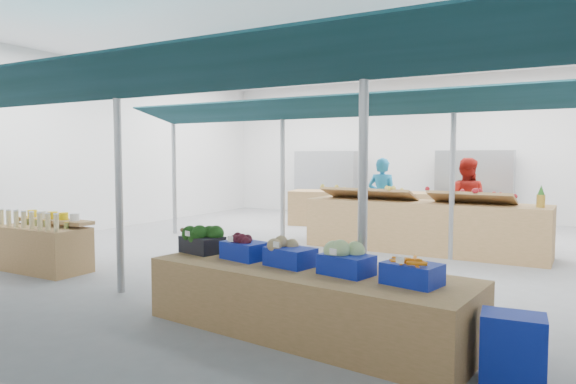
# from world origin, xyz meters

# --- Properties ---
(floor) EXTENTS (13.00, 13.00, 0.00)m
(floor) POSITION_xyz_m (0.00, 0.00, 0.00)
(floor) COLOR slate
(floor) RESTS_ON ground
(hall) EXTENTS (13.00, 13.00, 13.00)m
(hall) POSITION_xyz_m (0.00, 1.44, 2.65)
(hall) COLOR silver
(hall) RESTS_ON ground
(pole_grid) EXTENTS (10.00, 4.60, 3.00)m
(pole_grid) POSITION_xyz_m (0.75, -1.75, 1.81)
(pole_grid) COLOR gray
(pole_grid) RESTS_ON floor
(awnings) EXTENTS (9.50, 7.08, 0.30)m
(awnings) POSITION_xyz_m (0.75, -1.75, 2.78)
(awnings) COLOR black
(awnings) RESTS_ON pole_grid
(back_shelving_left) EXTENTS (2.00, 0.50, 2.00)m
(back_shelving_left) POSITION_xyz_m (-2.50, 6.00, 1.00)
(back_shelving_left) COLOR #B23F33
(back_shelving_left) RESTS_ON floor
(back_shelving_right) EXTENTS (2.00, 0.50, 2.00)m
(back_shelving_right) POSITION_xyz_m (2.00, 6.00, 1.00)
(back_shelving_right) COLOR #B23F33
(back_shelving_right) RESTS_ON floor
(bottle_shelf) EXTENTS (1.63, 1.03, 1.00)m
(bottle_shelf) POSITION_xyz_m (-3.12, -3.64, 0.40)
(bottle_shelf) COLOR olive
(bottle_shelf) RESTS_ON floor
(veg_counter) EXTENTS (3.64, 1.58, 0.69)m
(veg_counter) POSITION_xyz_m (1.95, -4.20, 0.34)
(veg_counter) COLOR olive
(veg_counter) RESTS_ON floor
(fruit_counter) EXTENTS (4.60, 1.21, 0.98)m
(fruit_counter) POSITION_xyz_m (1.85, 1.03, 0.49)
(fruit_counter) COLOR olive
(fruit_counter) RESTS_ON floor
(far_counter) EXTENTS (5.25, 2.09, 0.93)m
(far_counter) POSITION_xyz_m (0.14, 4.05, 0.46)
(far_counter) COLOR olive
(far_counter) RESTS_ON floor
(crate_stack) EXTENTS (0.52, 0.39, 0.59)m
(crate_stack) POSITION_xyz_m (4.00, -4.53, 0.30)
(crate_stack) COLOR #0D1F92
(crate_stack) RESTS_ON floor
(vendor_left) EXTENTS (0.68, 0.46, 1.83)m
(vendor_left) POSITION_xyz_m (0.65, 2.13, 0.91)
(vendor_left) COLOR #1973A8
(vendor_left) RESTS_ON floor
(vendor_right) EXTENTS (0.91, 0.72, 1.83)m
(vendor_right) POSITION_xyz_m (2.45, 2.13, 0.91)
(vendor_right) COLOR #B21C16
(vendor_right) RESTS_ON floor
(crate_broccoli) EXTENTS (0.57, 0.46, 0.35)m
(crate_broccoli) POSITION_xyz_m (0.44, -4.03, 0.84)
(crate_broccoli) COLOR black
(crate_broccoli) RESTS_ON veg_counter
(crate_beets) EXTENTS (0.57, 0.46, 0.29)m
(crate_beets) POSITION_xyz_m (1.12, -4.11, 0.82)
(crate_beets) COLOR #0D1F92
(crate_beets) RESTS_ON veg_counter
(crate_celeriac) EXTENTS (0.57, 0.46, 0.31)m
(crate_celeriac) POSITION_xyz_m (1.75, -4.18, 0.83)
(crate_celeriac) COLOR #0D1F92
(crate_celeriac) RESTS_ON veg_counter
(crate_cabbage) EXTENTS (0.57, 0.46, 0.35)m
(crate_cabbage) POSITION_xyz_m (2.43, -4.26, 0.84)
(crate_cabbage) COLOR #0D1F92
(crate_cabbage) RESTS_ON veg_counter
(crate_carrots) EXTENTS (0.57, 0.46, 0.29)m
(crate_carrots) POSITION_xyz_m (3.11, -4.34, 0.80)
(crate_carrots) COLOR #0D1F92
(crate_carrots) RESTS_ON veg_counter
(sparrow) EXTENTS (0.12, 0.09, 0.11)m
(sparrow) POSITION_xyz_m (0.27, -4.13, 0.93)
(sparrow) COLOR brown
(sparrow) RESTS_ON crate_broccoli
(apple_heap_yellow) EXTENTS (1.93, 0.80, 0.27)m
(apple_heap_yellow) POSITION_xyz_m (0.76, 0.95, 1.15)
(apple_heap_yellow) COLOR #997247
(apple_heap_yellow) RESTS_ON fruit_counter
(apple_heap_red) EXTENTS (1.53, 0.78, 0.27)m
(apple_heap_red) POSITION_xyz_m (2.77, 0.90, 1.15)
(apple_heap_red) COLOR #997247
(apple_heap_red) RESTS_ON fruit_counter
(pineapple) EXTENTS (0.14, 0.14, 0.39)m
(pineapple) POSITION_xyz_m (3.92, 0.87, 1.16)
(pineapple) COLOR #8C6019
(pineapple) RESTS_ON fruit_counter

